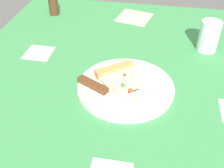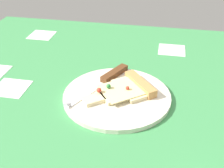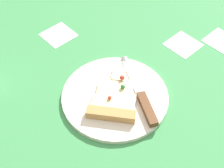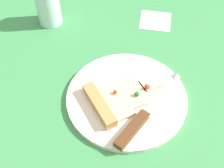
% 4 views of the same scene
% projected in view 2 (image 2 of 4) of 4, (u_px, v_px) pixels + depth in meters
% --- Properties ---
extents(ground_plane, '(1.22, 1.22, 0.03)m').
position_uv_depth(ground_plane, '(115.00, 121.00, 0.68)').
color(ground_plane, '#3D8C4C').
rests_on(ground_plane, ground).
extents(plate, '(0.28, 0.28, 0.01)m').
position_uv_depth(plate, '(117.00, 96.00, 0.74)').
color(plate, silver).
rests_on(plate, ground_plane).
extents(pizza_slice, '(0.18, 0.17, 0.03)m').
position_uv_depth(pizza_slice, '(126.00, 89.00, 0.74)').
color(pizza_slice, beige).
rests_on(pizza_slice, plate).
extents(knife, '(0.13, 0.22, 0.02)m').
position_uv_depth(knife, '(104.00, 81.00, 0.78)').
color(knife, silver).
rests_on(knife, plate).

